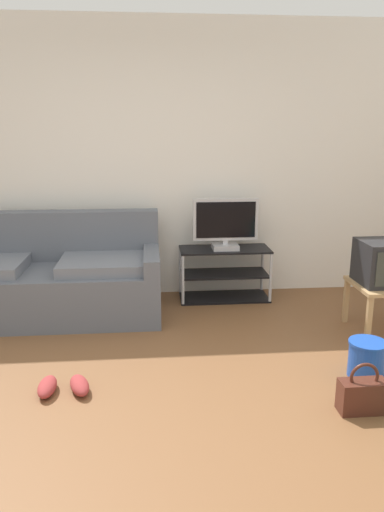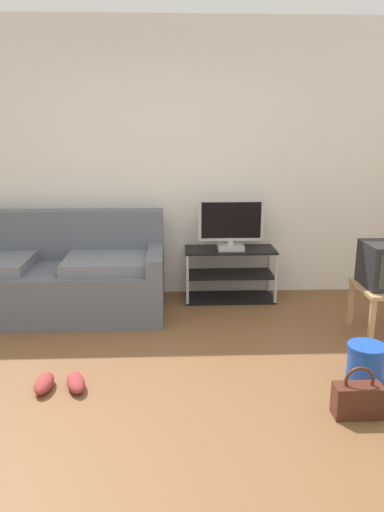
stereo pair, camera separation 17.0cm
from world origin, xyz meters
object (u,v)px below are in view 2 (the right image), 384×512
object	(u,v)px
couch	(51,277)
cleaning_bucket	(366,362)
handbag	(358,399)
sneakers_pair	(60,383)
tv_stand	(230,274)
flat_tv	(231,225)

from	to	relation	value
couch	cleaning_bucket	distance (m)	2.81
couch	handbag	size ratio (longest dim) A/B	6.41
cleaning_bucket	sneakers_pair	xyz separation A→B (m)	(-2.06, -0.03, -0.09)
couch	tv_stand	xyz separation A→B (m)	(1.69, 0.30, -0.08)
flat_tv	handbag	xyz separation A→B (m)	(0.52, -2.10, -0.65)
handbag	sneakers_pair	xyz separation A→B (m)	(-1.85, 0.39, -0.07)
couch	tv_stand	distance (m)	1.72
handbag	couch	bearing A→B (deg)	140.51
sneakers_pair	cleaning_bucket	bearing A→B (deg)	0.94
cleaning_bucket	tv_stand	bearing A→B (deg)	113.42
couch	sneakers_pair	xyz separation A→B (m)	(0.37, -1.44, -0.29)
sneakers_pair	handbag	bearing A→B (deg)	-11.89
sneakers_pair	flat_tv	bearing A→B (deg)	52.29
couch	cleaning_bucket	world-z (taller)	couch
couch	tv_stand	size ratio (longest dim) A/B	2.32
tv_stand	handbag	bearing A→B (deg)	-76.15
couch	handbag	xyz separation A→B (m)	(2.22, -1.83, -0.22)
flat_tv	cleaning_bucket	world-z (taller)	flat_tv
couch	sneakers_pair	size ratio (longest dim) A/B	5.73
tv_stand	handbag	distance (m)	2.19
flat_tv	cleaning_bucket	distance (m)	1.94
couch	cleaning_bucket	xyz separation A→B (m)	(2.43, -1.40, -0.20)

